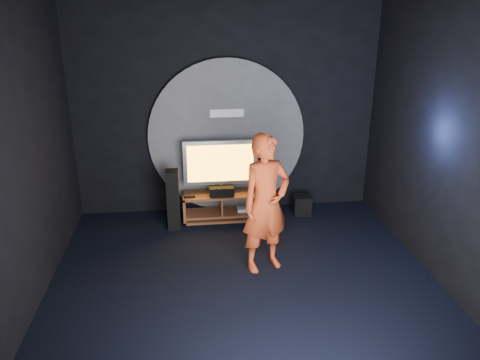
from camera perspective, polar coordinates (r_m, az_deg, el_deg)
name	(u,v)px	position (r m, az deg, el deg)	size (l,w,h in m)	color
floor	(245,285)	(6.14, 0.60, -12.71)	(5.00, 5.00, 0.00)	black
back_wall	(226,110)	(7.79, -1.70, 8.54)	(5.00, 0.04, 3.50)	black
front_wall	(294,269)	(3.13, 6.59, -10.70)	(5.00, 0.04, 3.50)	black
left_wall	(19,163)	(5.65, -25.36, 1.89)	(0.04, 5.00, 3.50)	black
right_wall	(450,148)	(6.21, 24.25, 3.60)	(0.04, 5.00, 3.50)	black
wall_disc_panel	(227,137)	(7.85, -1.63, 5.25)	(2.60, 0.11, 2.60)	#515156
media_console	(222,208)	(7.83, -2.24, -3.37)	(1.27, 0.45, 0.45)	brown
tv	(220,164)	(7.63, -2.41, 1.91)	(1.21, 0.22, 0.89)	#A6A7AD
center_speaker	(222,192)	(7.60, -2.26, -1.44)	(0.40, 0.15, 0.15)	black
remote	(190,197)	(7.60, -6.17, -2.07)	(0.18, 0.05, 0.02)	black
tower_speaker_left	(173,200)	(7.44, -8.16, -2.42)	(0.20, 0.22, 0.99)	black
tower_speaker_right	(265,183)	(8.09, 3.03, -0.33)	(0.20, 0.22, 0.99)	black
subwoofer	(301,205)	(8.09, 7.50, -3.00)	(0.30, 0.30, 0.33)	black
player	(266,204)	(6.11, 3.18, -2.91)	(0.68, 0.45, 1.88)	#CB421B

